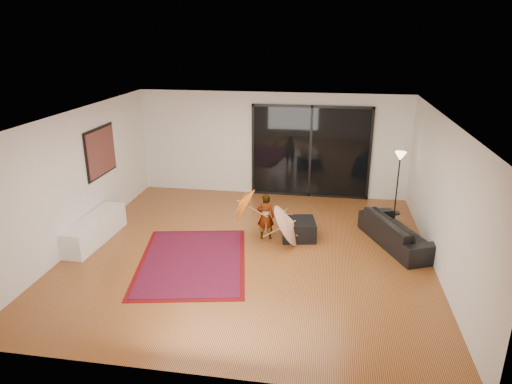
% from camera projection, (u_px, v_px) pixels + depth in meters
% --- Properties ---
extents(floor, '(7.00, 7.00, 0.00)m').
position_uv_depth(floor, '(249.00, 252.00, 9.07)').
color(floor, '#AB5D2F').
rests_on(floor, ground).
extents(ceiling, '(7.00, 7.00, 0.00)m').
position_uv_depth(ceiling, '(248.00, 116.00, 8.17)').
color(ceiling, white).
rests_on(ceiling, wall_back).
extents(wall_back, '(7.00, 0.00, 7.00)m').
position_uv_depth(wall_back, '(272.00, 145.00, 11.87)').
color(wall_back, silver).
rests_on(wall_back, floor).
extents(wall_front, '(7.00, 0.00, 7.00)m').
position_uv_depth(wall_front, '(197.00, 283.00, 5.36)').
color(wall_front, silver).
rests_on(wall_front, floor).
extents(wall_left, '(0.00, 7.00, 7.00)m').
position_uv_depth(wall_left, '(77.00, 178.00, 9.14)').
color(wall_left, silver).
rests_on(wall_left, floor).
extents(wall_right, '(0.00, 7.00, 7.00)m').
position_uv_depth(wall_right, '(443.00, 198.00, 8.09)').
color(wall_right, silver).
rests_on(wall_right, floor).
extents(sliding_door, '(3.06, 0.07, 2.40)m').
position_uv_depth(sliding_door, '(310.00, 152.00, 11.74)').
color(sliding_door, black).
rests_on(sliding_door, wall_back).
extents(painting, '(0.04, 1.28, 1.08)m').
position_uv_depth(painting, '(101.00, 152.00, 9.97)').
color(painting, black).
rests_on(painting, wall_left).
extents(media_console, '(0.53, 1.87, 0.52)m').
position_uv_depth(media_console, '(95.00, 229.00, 9.46)').
color(media_console, white).
rests_on(media_console, floor).
extents(speaker, '(0.35, 0.35, 0.32)m').
position_uv_depth(speaker, '(99.00, 230.00, 9.64)').
color(speaker, '#424244').
rests_on(speaker, floor).
extents(persian_rug, '(2.47, 3.10, 0.02)m').
position_uv_depth(persian_rug, '(192.00, 261.00, 8.68)').
color(persian_rug, '#5D070A').
rests_on(persian_rug, floor).
extents(sofa, '(1.54, 2.16, 0.59)m').
position_uv_depth(sofa, '(399.00, 231.00, 9.27)').
color(sofa, black).
rests_on(sofa, floor).
extents(ottoman, '(0.80, 0.80, 0.40)m').
position_uv_depth(ottoman, '(298.00, 229.00, 9.62)').
color(ottoman, black).
rests_on(ottoman, floor).
extents(floor_lamp, '(0.26, 0.26, 1.52)m').
position_uv_depth(floor_lamp, '(399.00, 165.00, 10.57)').
color(floor_lamp, black).
rests_on(floor_lamp, floor).
extents(child, '(0.38, 0.27, 0.99)m').
position_uv_depth(child, '(266.00, 217.00, 9.49)').
color(child, '#999999').
rests_on(child, floor).
extents(parasol_orange, '(0.50, 0.76, 0.84)m').
position_uv_depth(parasol_orange, '(239.00, 205.00, 9.45)').
color(parasol_orange, '#DD590B').
rests_on(parasol_orange, child).
extents(parasol_white, '(0.64, 0.91, 0.96)m').
position_uv_depth(parasol_white, '(294.00, 221.00, 9.26)').
color(parasol_white, silver).
rests_on(parasol_white, floor).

